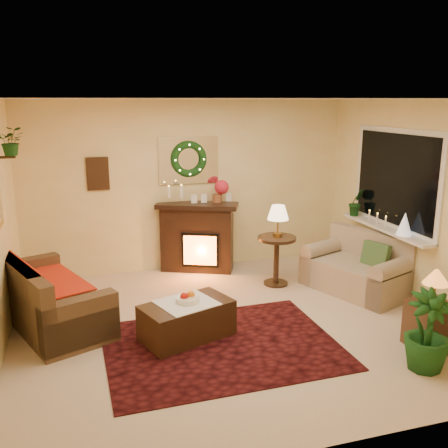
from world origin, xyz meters
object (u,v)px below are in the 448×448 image
object	(u,v)px
side_table_round	(276,263)
coffee_table	(187,320)
fireplace	(197,236)
sofa	(50,289)
loveseat	(356,262)
end_table_square	(431,324)

from	to	relation	value
side_table_round	coffee_table	xyz separation A→B (m)	(-1.59, -1.27, -0.12)
fireplace	side_table_round	xyz separation A→B (m)	(0.94, -0.93, -0.22)
sofa	loveseat	bearing A→B (deg)	-23.82
fireplace	side_table_round	distance (m)	1.34
fireplace	loveseat	size ratio (longest dim) A/B	0.78
loveseat	side_table_round	world-z (taller)	loveseat
loveseat	side_table_round	distance (m)	1.11
loveseat	end_table_square	xyz separation A→B (m)	(-0.11, -1.68, -0.15)
side_table_round	loveseat	bearing A→B (deg)	-30.30
side_table_round	sofa	bearing A→B (deg)	-172.11
loveseat	coffee_table	xyz separation A→B (m)	(-2.55, -0.71, -0.21)
fireplace	loveseat	distance (m)	2.41
sofa	end_table_square	size ratio (longest dim) A/B	3.68
side_table_round	coffee_table	bearing A→B (deg)	-141.40
sofa	coffee_table	world-z (taller)	sofa
sofa	side_table_round	size ratio (longest dim) A/B	2.66
fireplace	loveseat	xyz separation A→B (m)	(1.89, -1.49, -0.13)
coffee_table	side_table_round	bearing A→B (deg)	18.85
sofa	fireplace	world-z (taller)	fireplace
side_table_round	coffee_table	size ratio (longest dim) A/B	0.72
fireplace	loveseat	world-z (taller)	fireplace
sofa	fireplace	size ratio (longest dim) A/B	1.73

